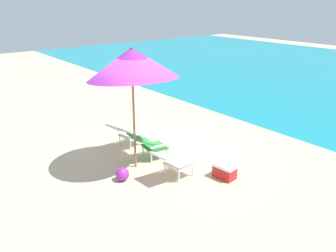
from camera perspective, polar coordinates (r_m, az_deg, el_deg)
ground_plane at (r=10.99m, az=14.31°, el=0.25°), size 40.00×40.00×0.00m
lounge_chair_left at (r=8.99m, az=-6.96°, el=-1.03°), size 0.62×0.93×0.68m
lounge_chair_center at (r=8.27m, az=-3.27°, el=-2.87°), size 0.65×0.94×0.68m
lounge_chair_right at (r=7.38m, az=0.84°, el=-5.81°), size 0.59×0.91×0.68m
beach_umbrella_center at (r=7.32m, az=-5.95°, el=10.17°), size 2.21×2.16×2.79m
beach_ball at (r=7.48m, az=-7.51°, el=-7.84°), size 0.29×0.29×0.29m
cooler_box at (r=7.60m, az=9.29°, el=-7.30°), size 0.51×0.38×0.32m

